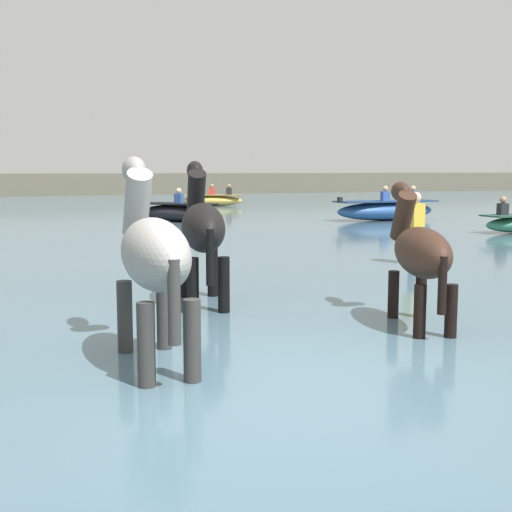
# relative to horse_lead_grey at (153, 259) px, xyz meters

# --- Properties ---
(ground_plane) EXTENTS (120.00, 120.00, 0.00)m
(ground_plane) POSITION_rel_horse_lead_grey_xyz_m (0.78, -0.94, -1.27)
(ground_plane) COLOR gray
(water_surface) EXTENTS (90.00, 90.00, 0.36)m
(water_surface) POSITION_rel_horse_lead_grey_xyz_m (0.78, 9.06, -1.09)
(water_surface) COLOR #476675
(water_surface) RESTS_ON ground
(horse_lead_grey) EXTENTS (0.52, 1.96, 2.14)m
(horse_lead_grey) POSITION_rel_horse_lead_grey_xyz_m (0.00, 0.00, 0.00)
(horse_lead_grey) COLOR gray
(horse_lead_grey) RESTS_ON ground
(horse_trailing_dark_bay) EXTENTS (0.77, 1.73, 1.88)m
(horse_trailing_dark_bay) POSITION_rel_horse_lead_grey_xyz_m (2.92, 0.48, -0.16)
(horse_trailing_dark_bay) COLOR #382319
(horse_trailing_dark_bay) RESTS_ON ground
(horse_flank_black) EXTENTS (0.73, 1.97, 2.13)m
(horse_flank_black) POSITION_rel_horse_lead_grey_xyz_m (1.07, 2.42, -0.01)
(horse_flank_black) COLOR black
(horse_flank_black) RESTS_ON ground
(boat_near_starboard) EXTENTS (2.90, 1.77, 1.00)m
(boat_near_starboard) POSITION_rel_horse_lead_grey_xyz_m (7.28, 24.22, -0.63)
(boat_near_starboard) COLOR gold
(boat_near_starboard) RESTS_ON water_surface
(boat_near_port) EXTENTS (2.54, 2.60, 1.07)m
(boat_near_port) POSITION_rel_horse_lead_grey_xyz_m (3.74, 15.62, -0.60)
(boat_near_port) COLOR black
(boat_near_port) RESTS_ON water_surface
(boat_far_offshore) EXTENTS (3.62, 1.28, 1.12)m
(boat_far_offshore) POSITION_rel_horse_lead_grey_xyz_m (10.30, 13.89, -0.58)
(boat_far_offshore) COLOR #28518E
(boat_far_offshore) RESTS_ON water_surface
(person_spectator_far) EXTENTS (0.37, 0.30, 1.63)m
(person_spectator_far) POSITION_rel_horse_lead_grey_xyz_m (5.50, 4.62, -0.40)
(person_spectator_far) COLOR #383842
(person_spectator_far) RESTS_ON ground
(far_shoreline) EXTENTS (80.00, 2.40, 1.77)m
(far_shoreline) POSITION_rel_horse_lead_grey_xyz_m (0.78, 39.88, -0.38)
(far_shoreline) COLOR #605B4C
(far_shoreline) RESTS_ON ground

